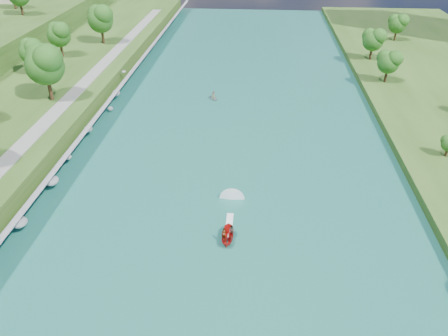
{
  "coord_description": "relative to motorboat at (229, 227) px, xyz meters",
  "views": [
    {
      "loc": [
        4.16,
        -38.24,
        36.52
      ],
      "look_at": [
        -0.34,
        16.96,
        2.5
      ],
      "focal_mm": 35.0,
      "sensor_mm": 36.0,
      "label": 1
    }
  ],
  "objects": [
    {
      "name": "riprap_bank",
      "position": [
        -27.04,
        13.35,
        1.1
      ],
      "size": [
        4.27,
        236.0,
        4.09
      ],
      "color": "slate",
      "rests_on": "ground"
    },
    {
      "name": "ground",
      "position": [
        -1.18,
        -5.46,
        -0.71
      ],
      "size": [
        260.0,
        260.0,
        0.0
      ],
      "primitive_type": "plane",
      "color": "#2D5119",
      "rests_on": "ground"
    },
    {
      "name": "motorboat",
      "position": [
        0.0,
        0.0,
        0.0
      ],
      "size": [
        3.6,
        18.7,
        2.1
      ],
      "rotation": [
        0.0,
        0.0,
        3.12
      ],
      "color": "#AD100D",
      "rests_on": "river_water"
    },
    {
      "name": "riverside_path",
      "position": [
        -33.68,
        14.54,
        2.84
      ],
      "size": [
        3.0,
        200.0,
        0.1
      ],
      "primitive_type": "cube",
      "color": "gray",
      "rests_on": "berm_west"
    },
    {
      "name": "raft",
      "position": [
        -6.39,
        43.48,
        -0.24
      ],
      "size": [
        3.15,
        3.38,
        1.7
      ],
      "rotation": [
        0.0,
        0.0,
        0.58
      ],
      "color": "gray",
      "rests_on": "river_water"
    },
    {
      "name": "river_water",
      "position": [
        -1.18,
        14.54,
        -0.66
      ],
      "size": [
        55.0,
        240.0,
        0.1
      ],
      "primitive_type": "cube",
      "color": "#185E56",
      "rests_on": "ground"
    }
  ]
}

